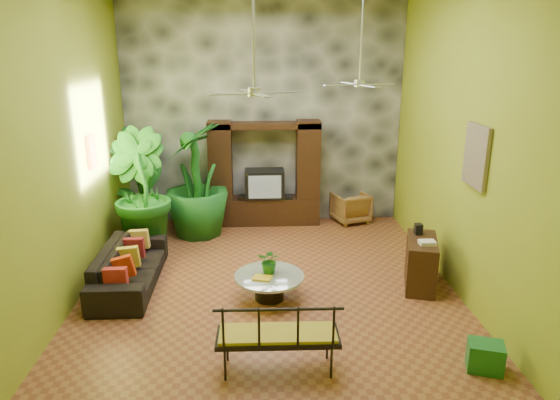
{
  "coord_description": "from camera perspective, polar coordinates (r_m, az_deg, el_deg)",
  "views": [
    {
      "loc": [
        -0.21,
        -7.44,
        3.8
      ],
      "look_at": [
        0.19,
        0.2,
        1.44
      ],
      "focal_mm": 32.0,
      "sensor_mm": 36.0,
      "label": 1
    }
  ],
  "objects": [
    {
      "name": "ground",
      "position": [
        8.36,
        -1.22,
        -9.91
      ],
      "size": [
        7.0,
        7.0,
        0.0
      ],
      "primitive_type": "plane",
      "color": "brown",
      "rests_on": "ground"
    },
    {
      "name": "back_wall",
      "position": [
        11.02,
        -1.9,
        10.34
      ],
      "size": [
        6.0,
        0.02,
        5.0
      ],
      "primitive_type": "cube",
      "color": "olive",
      "rests_on": "ground"
    },
    {
      "name": "left_wall",
      "position": [
        8.05,
        -23.35,
        6.45
      ],
      "size": [
        0.02,
        7.0,
        5.0
      ],
      "primitive_type": "cube",
      "color": "olive",
      "rests_on": "ground"
    },
    {
      "name": "right_wall",
      "position": [
        8.21,
        20.25,
        6.97
      ],
      "size": [
        0.02,
        7.0,
        5.0
      ],
      "primitive_type": "cube",
      "color": "olive",
      "rests_on": "ground"
    },
    {
      "name": "stone_accent_wall",
      "position": [
        10.96,
        -1.89,
        10.3
      ],
      "size": [
        5.98,
        0.1,
        4.98
      ],
      "primitive_type": "cube",
      "color": "#303237",
      "rests_on": "ground"
    },
    {
      "name": "entertainment_center",
      "position": [
        10.95,
        -1.78,
        2.12
      ],
      "size": [
        2.4,
        0.55,
        2.3
      ],
      "color": "black",
      "rests_on": "ground"
    },
    {
      "name": "ceiling_fan_front",
      "position": [
        7.05,
        -2.97,
        13.88
      ],
      "size": [
        1.28,
        1.28,
        1.86
      ],
      "color": "#B9B9BE",
      "rests_on": "ceiling"
    },
    {
      "name": "ceiling_fan_back",
      "position": [
        8.84,
        9.13,
        14.34
      ],
      "size": [
        1.28,
        1.28,
        1.86
      ],
      "color": "#B9B9BE",
      "rests_on": "ceiling"
    },
    {
      "name": "wall_art_mask",
      "position": [
        9.04,
        -20.71,
        5.18
      ],
      "size": [
        0.06,
        0.32,
        0.55
      ],
      "primitive_type": "cube",
      "color": "gold",
      "rests_on": "left_wall"
    },
    {
      "name": "wall_art_painting",
      "position": [
        7.69,
        21.52,
        4.69
      ],
      "size": [
        0.06,
        0.7,
        0.9
      ],
      "primitive_type": "cube",
      "color": "#22537D",
      "rests_on": "right_wall"
    },
    {
      "name": "sofa",
      "position": [
        8.65,
        -16.82,
        -7.3
      ],
      "size": [
        0.89,
        2.25,
        0.66
      ],
      "primitive_type": "imported",
      "rotation": [
        0.0,
        0.0,
        1.57
      ],
      "color": "black",
      "rests_on": "ground"
    },
    {
      "name": "wicker_armchair",
      "position": [
        11.34,
        8.04,
        -0.84
      ],
      "size": [
        0.91,
        0.92,
        0.67
      ],
      "primitive_type": "imported",
      "rotation": [
        0.0,
        0.0,
        3.46
      ],
      "color": "brown",
      "rests_on": "ground"
    },
    {
      "name": "tall_plant_a",
      "position": [
        10.63,
        -15.93,
        1.86
      ],
      "size": [
        1.4,
        1.4,
        2.25
      ],
      "primitive_type": "imported",
      "rotation": [
        0.0,
        0.0,
        0.78
      ],
      "color": "#195F1B",
      "rests_on": "ground"
    },
    {
      "name": "tall_plant_b",
      "position": [
        9.75,
        -15.87,
        0.91
      ],
      "size": [
        1.67,
        1.65,
        2.37
      ],
      "primitive_type": "imported",
      "rotation": [
        0.0,
        0.0,
        2.4
      ],
      "color": "#1C6B1E",
      "rests_on": "ground"
    },
    {
      "name": "tall_plant_c",
      "position": [
        10.37,
        -9.54,
        2.25
      ],
      "size": [
        1.51,
        1.51,
        2.36
      ],
      "primitive_type": "imported",
      "rotation": [
        0.0,
        0.0,
        4.56
      ],
      "color": "#19601D",
      "rests_on": "ground"
    },
    {
      "name": "coffee_table",
      "position": [
        7.9,
        -1.23,
        -9.53
      ],
      "size": [
        1.09,
        1.09,
        0.4
      ],
      "rotation": [
        0.0,
        0.0,
        -0.15
      ],
      "color": "black",
      "rests_on": "ground"
    },
    {
      "name": "centerpiece_plant",
      "position": [
        7.84,
        -1.15,
        -6.95
      ],
      "size": [
        0.44,
        0.41,
        0.4
      ],
      "primitive_type": "imported",
      "rotation": [
        0.0,
        0.0,
        -0.29
      ],
      "color": "#20681B",
      "rests_on": "coffee_table"
    },
    {
      "name": "yellow_tray",
      "position": [
        7.72,
        -2.05,
        -8.89
      ],
      "size": [
        0.32,
        0.27,
        0.03
      ],
      "primitive_type": "cube",
      "rotation": [
        0.0,
        0.0,
        -0.27
      ],
      "color": "#FFFD1B",
      "rests_on": "coffee_table"
    },
    {
      "name": "iron_bench",
      "position": [
        6.12,
        -0.21,
        -15.05
      ],
      "size": [
        1.49,
        0.56,
        0.57
      ],
      "rotation": [
        0.0,
        0.0,
        -0.02
      ],
      "color": "black",
      "rests_on": "ground"
    },
    {
      "name": "side_console",
      "position": [
        8.55,
        15.79,
        -6.93
      ],
      "size": [
        0.72,
        1.11,
        0.82
      ],
      "primitive_type": "cube",
      "rotation": [
        0.0,
        0.0,
        -0.27
      ],
      "color": "black",
      "rests_on": "ground"
    },
    {
      "name": "green_bin",
      "position": [
        6.85,
        22.4,
        -16.21
      ],
      "size": [
        0.49,
        0.42,
        0.36
      ],
      "primitive_type": "cube",
      "rotation": [
        0.0,
        0.0,
        -0.31
      ],
      "color": "#1D6D2F",
      "rests_on": "ground"
    }
  ]
}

